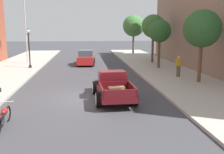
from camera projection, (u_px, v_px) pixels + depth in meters
ground_plane at (87, 98)px, 14.81m from camera, size 140.00×140.00×0.00m
sidewalk_right at (206, 93)px, 15.55m from camera, size 5.50×64.00×0.15m
hotrod_truck_maroon at (112, 85)px, 14.63m from camera, size 2.30×4.99×1.58m
motorcycle_parked at (3, 117)px, 10.33m from camera, size 0.62×2.12×0.93m
car_background_red at (86, 58)px, 28.29m from camera, size 2.08×4.40×1.65m
pedestrian_sidewalk_right at (179, 65)px, 20.42m from camera, size 0.53×0.22×1.65m
street_lamp_far at (29, 45)px, 24.88m from camera, size 0.50×0.32×3.85m
flagpole at (27, 12)px, 27.55m from camera, size 1.74×0.16×9.16m
street_tree_nearest at (202, 29)px, 17.82m from camera, size 2.64×2.64×5.12m
street_tree_second at (160, 31)px, 24.53m from camera, size 2.18×2.18×4.68m
street_tree_third at (153, 26)px, 28.75m from camera, size 2.62×2.62×5.40m
street_tree_farthest at (133, 26)px, 39.06m from camera, size 3.28×3.28×5.89m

